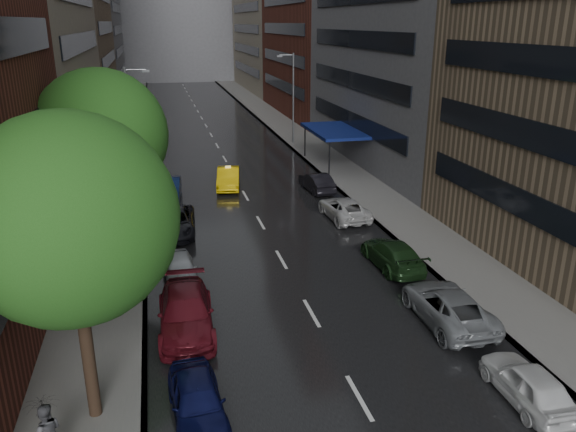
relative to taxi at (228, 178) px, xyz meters
name	(u,v)px	position (x,y,z in m)	size (l,w,h in m)	color
road	(213,138)	(0.91, 19.61, -0.77)	(14.00, 140.00, 0.01)	black
sidewalk_left	(128,141)	(-8.09, 19.61, -0.70)	(4.00, 140.00, 0.15)	gray
sidewalk_right	(293,134)	(9.91, 19.61, -0.70)	(4.00, 140.00, 0.15)	gray
building_far	(175,2)	(0.91, 87.61, 15.22)	(40.00, 14.00, 32.00)	slate
tree_near	(70,220)	(-7.69, -25.36, 5.99)	(6.20, 6.20, 9.88)	#382619
tree_mid	(101,136)	(-7.69, -13.46, 6.15)	(6.35, 6.35, 10.11)	#382619
tree_far	(120,122)	(-7.69, 3.02, 4.09)	(4.47, 4.47, 7.12)	#382619
taxi	(228,178)	(0.00, 0.00, 0.00)	(1.64, 4.71, 1.55)	yellow
parked_cars_left	(179,258)	(-4.49, -14.60, -0.04)	(2.80, 28.86, 1.59)	#0D103D
parked_cars_right	(389,251)	(6.31, -16.15, -0.07)	(2.54, 29.62, 1.48)	white
ped_black_umbrella	(45,426)	(-8.78, -27.23, 0.60)	(1.03, 0.98, 2.09)	#4D4D52
street_lamp_left	(131,129)	(-6.81, -0.39, 4.11)	(1.74, 0.22, 9.00)	gray
street_lamp_right	(293,97)	(8.63, 14.61, 4.11)	(1.74, 0.22, 9.00)	gray
awning	(334,131)	(9.89, 4.61, 2.36)	(4.00, 8.00, 3.12)	navy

